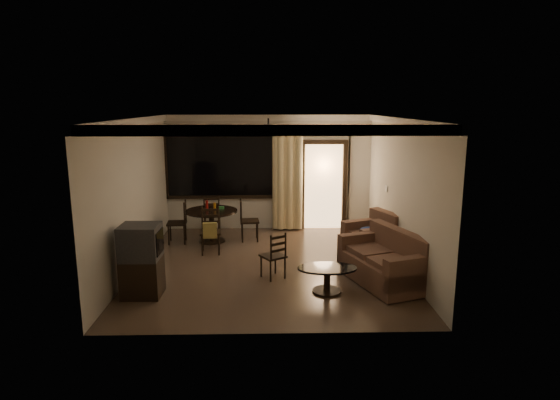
{
  "coord_description": "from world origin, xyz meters",
  "views": [
    {
      "loc": [
        0.0,
        -8.59,
        3.06
      ],
      "look_at": [
        0.22,
        0.2,
        1.24
      ],
      "focal_mm": 30.0,
      "sensor_mm": 36.0,
      "label": 1
    }
  ],
  "objects_px": {
    "dining_table": "(212,217)",
    "dining_chair_west": "(178,230)",
    "armchair": "(373,240)",
    "side_chair": "(273,264)",
    "tv_cabinet": "(142,260)",
    "dining_chair_north": "(212,222)",
    "dining_chair_south": "(211,239)",
    "dining_chair_east": "(249,228)",
    "coffee_table": "(327,276)",
    "sofa": "(386,263)"
  },
  "relations": [
    {
      "from": "dining_table",
      "to": "sofa",
      "type": "xyz_separation_m",
      "value": [
        3.31,
        -2.57,
        -0.21
      ]
    },
    {
      "from": "dining_chair_west",
      "to": "dining_chair_north",
      "type": "height_order",
      "value": "same"
    },
    {
      "from": "coffee_table",
      "to": "side_chair",
      "type": "bearing_deg",
      "value": 142.86
    },
    {
      "from": "dining_chair_east",
      "to": "dining_chair_north",
      "type": "bearing_deg",
      "value": 51.61
    },
    {
      "from": "dining_chair_east",
      "to": "tv_cabinet",
      "type": "relative_size",
      "value": 0.81
    },
    {
      "from": "armchair",
      "to": "dining_chair_north",
      "type": "bearing_deg",
      "value": 130.34
    },
    {
      "from": "dining_table",
      "to": "armchair",
      "type": "xyz_separation_m",
      "value": [
        3.39,
        -1.21,
        -0.2
      ]
    },
    {
      "from": "dining_chair_north",
      "to": "sofa",
      "type": "height_order",
      "value": "dining_chair_north"
    },
    {
      "from": "armchair",
      "to": "coffee_table",
      "type": "relative_size",
      "value": 1.19
    },
    {
      "from": "dining_chair_south",
      "to": "side_chair",
      "type": "distance_m",
      "value": 1.93
    },
    {
      "from": "coffee_table",
      "to": "side_chair",
      "type": "relative_size",
      "value": 1.15
    },
    {
      "from": "dining_table",
      "to": "dining_chair_north",
      "type": "relative_size",
      "value": 1.22
    },
    {
      "from": "dining_chair_north",
      "to": "sofa",
      "type": "bearing_deg",
      "value": 131.25
    },
    {
      "from": "dining_chair_south",
      "to": "dining_chair_west",
      "type": "bearing_deg",
      "value": 131.66
    },
    {
      "from": "dining_chair_north",
      "to": "tv_cabinet",
      "type": "xyz_separation_m",
      "value": [
        -0.69,
        -3.68,
        0.31
      ]
    },
    {
      "from": "dining_table",
      "to": "sofa",
      "type": "relative_size",
      "value": 0.62
    },
    {
      "from": "dining_chair_north",
      "to": "armchair",
      "type": "distance_m",
      "value": 3.93
    },
    {
      "from": "dining_chair_north",
      "to": "side_chair",
      "type": "relative_size",
      "value": 1.12
    },
    {
      "from": "dining_chair_south",
      "to": "dining_chair_north",
      "type": "relative_size",
      "value": 1.0
    },
    {
      "from": "dining_chair_north",
      "to": "coffee_table",
      "type": "xyz_separation_m",
      "value": [
        2.31,
        -3.63,
        0.0
      ]
    },
    {
      "from": "dining_chair_north",
      "to": "tv_cabinet",
      "type": "distance_m",
      "value": 3.76
    },
    {
      "from": "armchair",
      "to": "dining_chair_west",
      "type": "bearing_deg",
      "value": 143.5
    },
    {
      "from": "armchair",
      "to": "side_chair",
      "type": "xyz_separation_m",
      "value": [
        -2.03,
        -1.09,
        -0.12
      ]
    },
    {
      "from": "armchair",
      "to": "side_chair",
      "type": "distance_m",
      "value": 2.3
    },
    {
      "from": "dining_chair_west",
      "to": "sofa",
      "type": "xyz_separation_m",
      "value": [
        4.06,
        -2.49,
        0.08
      ]
    },
    {
      "from": "dining_chair_south",
      "to": "sofa",
      "type": "bearing_deg",
      "value": -32.89
    },
    {
      "from": "dining_chair_east",
      "to": "sofa",
      "type": "bearing_deg",
      "value": -141.83
    },
    {
      "from": "dining_table",
      "to": "dining_chair_north",
      "type": "height_order",
      "value": "dining_chair_north"
    },
    {
      "from": "dining_chair_east",
      "to": "coffee_table",
      "type": "relative_size",
      "value": 0.97
    },
    {
      "from": "armchair",
      "to": "coffee_table",
      "type": "height_order",
      "value": "armchair"
    },
    {
      "from": "dining_chair_west",
      "to": "dining_chair_south",
      "type": "xyz_separation_m",
      "value": [
        0.83,
        -0.78,
        0.02
      ]
    },
    {
      "from": "armchair",
      "to": "dining_table",
      "type": "bearing_deg",
      "value": 139.17
    },
    {
      "from": "sofa",
      "to": "coffee_table",
      "type": "distance_m",
      "value": 1.14
    },
    {
      "from": "tv_cabinet",
      "to": "armchair",
      "type": "bearing_deg",
      "value": 24.16
    },
    {
      "from": "dining_chair_east",
      "to": "dining_chair_north",
      "type": "height_order",
      "value": "same"
    },
    {
      "from": "dining_chair_east",
      "to": "dining_chair_north",
      "type": "distance_m",
      "value": 1.08
    },
    {
      "from": "sofa",
      "to": "side_chair",
      "type": "relative_size",
      "value": 2.21
    },
    {
      "from": "tv_cabinet",
      "to": "coffee_table",
      "type": "relative_size",
      "value": 1.2
    },
    {
      "from": "dining_table",
      "to": "side_chair",
      "type": "height_order",
      "value": "dining_table"
    },
    {
      "from": "dining_chair_west",
      "to": "armchair",
      "type": "bearing_deg",
      "value": 69.68
    },
    {
      "from": "tv_cabinet",
      "to": "sofa",
      "type": "xyz_separation_m",
      "value": [
        4.07,
        0.45,
        -0.23
      ]
    },
    {
      "from": "dining_table",
      "to": "dining_chair_west",
      "type": "bearing_deg",
      "value": -174.35
    },
    {
      "from": "sofa",
      "to": "armchair",
      "type": "distance_m",
      "value": 1.36
    },
    {
      "from": "armchair",
      "to": "side_chair",
      "type": "relative_size",
      "value": 1.36
    },
    {
      "from": "dining_chair_south",
      "to": "side_chair",
      "type": "bearing_deg",
      "value": -53.27
    },
    {
      "from": "tv_cabinet",
      "to": "armchair",
      "type": "distance_m",
      "value": 4.53
    },
    {
      "from": "dining_table",
      "to": "tv_cabinet",
      "type": "xyz_separation_m",
      "value": [
        -0.77,
        -3.01,
        0.02
      ]
    },
    {
      "from": "tv_cabinet",
      "to": "sofa",
      "type": "relative_size",
      "value": 0.63
    },
    {
      "from": "coffee_table",
      "to": "dining_chair_south",
      "type": "bearing_deg",
      "value": 135.78
    },
    {
      "from": "dining_chair_north",
      "to": "side_chair",
      "type": "xyz_separation_m",
      "value": [
        1.43,
        -2.96,
        -0.03
      ]
    }
  ]
}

